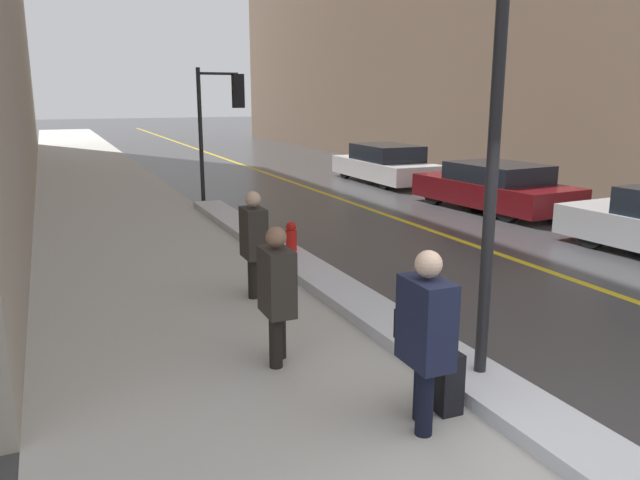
% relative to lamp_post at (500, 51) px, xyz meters
% --- Properties ---
extents(ground_plane, '(160.00, 160.00, 0.00)m').
position_rel_lamp_post_xyz_m(ground_plane, '(-0.29, -1.49, -3.28)').
color(ground_plane, '#38383A').
extents(sidewalk_slab, '(4.00, 80.00, 0.01)m').
position_rel_lamp_post_xyz_m(sidewalk_slab, '(-2.29, 13.51, -3.28)').
color(sidewalk_slab, '#B2AFA8').
rests_on(sidewalk_slab, ground).
extents(road_centre_stripe, '(0.16, 80.00, 0.00)m').
position_rel_lamp_post_xyz_m(road_centre_stripe, '(3.71, 13.51, -3.28)').
color(road_centre_stripe, gold).
rests_on(road_centre_stripe, ground).
extents(snow_bank_curb, '(0.71, 14.05, 0.15)m').
position_rel_lamp_post_xyz_m(snow_bank_curb, '(-0.07, 4.43, -3.21)').
color(snow_bank_curb, silver).
rests_on(snow_bank_curb, ground).
extents(lamp_post, '(0.28, 0.28, 5.57)m').
position_rel_lamp_post_xyz_m(lamp_post, '(0.00, 0.00, 0.00)').
color(lamp_post, black).
rests_on(lamp_post, ground).
extents(traffic_light_near, '(1.31, 0.35, 3.60)m').
position_rel_lamp_post_xyz_m(traffic_light_near, '(0.65, 12.09, -0.69)').
color(traffic_light_near, black).
rests_on(traffic_light_near, ground).
extents(pedestrian_with_shoulder_bag, '(0.32, 0.74, 1.63)m').
position_rel_lamp_post_xyz_m(pedestrian_with_shoulder_bag, '(-1.00, -0.48, -2.38)').
color(pedestrian_with_shoulder_bag, black).
rests_on(pedestrian_with_shoulder_bag, ground).
extents(pedestrian_in_glasses, '(0.30, 0.51, 1.55)m').
position_rel_lamp_post_xyz_m(pedestrian_in_glasses, '(-1.71, 1.32, -2.43)').
color(pedestrian_in_glasses, black).
rests_on(pedestrian_in_glasses, ground).
extents(pedestrian_trailing, '(0.31, 0.51, 1.56)m').
position_rel_lamp_post_xyz_m(pedestrian_trailing, '(-1.22, 3.68, -2.42)').
color(pedestrian_trailing, black).
rests_on(pedestrian_trailing, ground).
extents(parked_car_maroon, '(2.24, 4.57, 1.20)m').
position_rel_lamp_post_xyz_m(parked_car_maroon, '(6.62, 8.02, -2.70)').
color(parked_car_maroon, '#600F14').
rests_on(parked_car_maroon, ground).
extents(parked_car_white, '(1.81, 4.66, 1.27)m').
position_rel_lamp_post_xyz_m(parked_car_white, '(6.61, 13.70, -2.68)').
color(parked_car_white, silver).
rests_on(parked_car_white, ground).
extents(rolling_suitcase, '(0.23, 0.36, 0.95)m').
position_rel_lamp_post_xyz_m(rolling_suitcase, '(-0.65, -0.30, -2.98)').
color(rolling_suitcase, black).
rests_on(rolling_suitcase, ground).
extents(fire_hydrant, '(0.20, 0.20, 0.70)m').
position_rel_lamp_post_xyz_m(fire_hydrant, '(0.02, 5.42, -2.94)').
color(fire_hydrant, red).
rests_on(fire_hydrant, ground).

